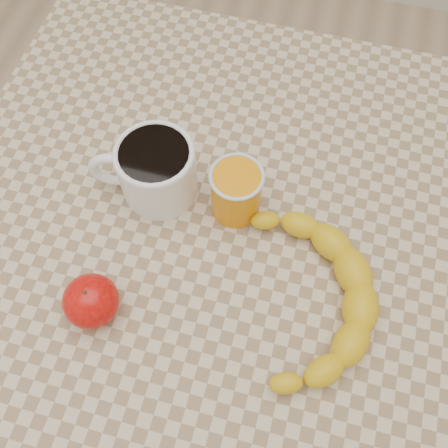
% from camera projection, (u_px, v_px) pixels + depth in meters
% --- Properties ---
extents(ground, '(3.00, 3.00, 0.00)m').
position_uv_depth(ground, '(224.00, 354.00, 1.34)').
color(ground, tan).
rests_on(ground, ground).
extents(table, '(0.80, 0.80, 0.75)m').
position_uv_depth(table, '(224.00, 256.00, 0.74)').
color(table, '#C6AF8C').
rests_on(table, ground).
extents(coffee_mug, '(0.15, 0.12, 0.09)m').
position_uv_depth(coffee_mug, '(155.00, 169.00, 0.66)').
color(coffee_mug, white).
rests_on(coffee_mug, table).
extents(orange_juice_glass, '(0.07, 0.07, 0.08)m').
position_uv_depth(orange_juice_glass, '(236.00, 192.00, 0.65)').
color(orange_juice_glass, orange).
rests_on(orange_juice_glass, table).
extents(apple, '(0.08, 0.08, 0.06)m').
position_uv_depth(apple, '(91.00, 301.00, 0.59)').
color(apple, '#950406').
rests_on(apple, table).
extents(banana, '(0.28, 0.34, 0.04)m').
position_uv_depth(banana, '(311.00, 297.00, 0.60)').
color(banana, yellow).
rests_on(banana, table).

